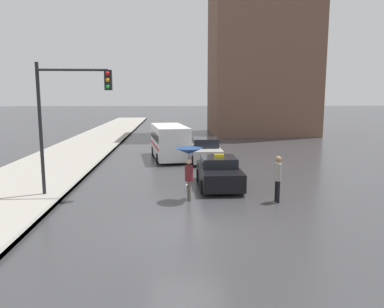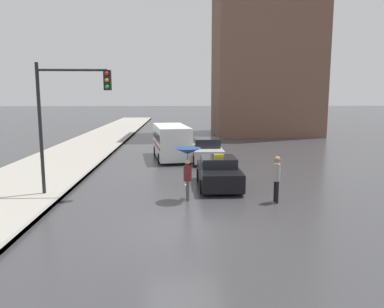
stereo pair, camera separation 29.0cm
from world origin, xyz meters
name	(u,v)px [view 1 (the left image)]	position (x,y,z in m)	size (l,w,h in m)	color
ground_plane	(188,229)	(0.00, 0.00, 0.00)	(300.00, 300.00, 0.00)	#38383A
taxi	(219,173)	(1.72, 5.63, 0.65)	(1.91, 4.02, 1.54)	black
sedan_red	(206,151)	(1.73, 12.36, 0.69)	(1.91, 4.08, 1.51)	#B7B2AD
ambulance_van	(169,140)	(-0.60, 13.69, 1.25)	(2.73, 5.73, 2.24)	silver
pedestrian_with_umbrella	(189,158)	(0.20, 3.36, 1.73)	(1.08, 1.08, 2.14)	#4C473D
pedestrian_man	(278,175)	(3.71, 2.87, 1.11)	(0.30, 0.43, 1.87)	black
traffic_light	(69,106)	(-4.63, 4.09, 3.82)	(3.00, 0.38, 5.53)	black
building_tower_near	(263,8)	(9.52, 30.34, 13.57)	(10.91, 9.33, 27.13)	brown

